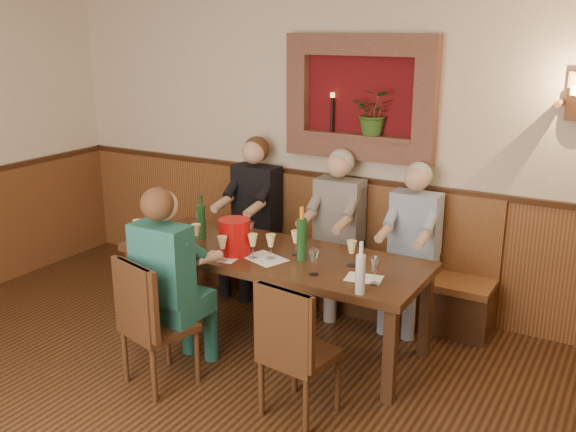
# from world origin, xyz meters

# --- Properties ---
(room_shell) EXTENTS (6.04, 6.04, 2.82)m
(room_shell) POSITION_xyz_m (0.00, 0.00, 1.89)
(room_shell) COLOR beige
(room_shell) RESTS_ON ground
(wainscoting) EXTENTS (6.02, 6.02, 1.15)m
(wainscoting) POSITION_xyz_m (0.00, -0.00, 0.59)
(wainscoting) COLOR brown
(wainscoting) RESTS_ON ground
(wall_niche) EXTENTS (1.36, 0.30, 1.06)m
(wall_niche) POSITION_xyz_m (0.24, 2.94, 1.81)
(wall_niche) COLOR #5A0C10
(wall_niche) RESTS_ON ground
(wall_sconce) EXTENTS (0.25, 0.20, 0.35)m
(wall_sconce) POSITION_xyz_m (1.90, 2.93, 1.94)
(wall_sconce) COLOR brown
(wall_sconce) RESTS_ON ground
(dining_table) EXTENTS (2.40, 0.90, 0.75)m
(dining_table) POSITION_xyz_m (0.00, 1.85, 0.68)
(dining_table) COLOR #361B10
(dining_table) RESTS_ON ground
(bench) EXTENTS (3.00, 0.45, 1.11)m
(bench) POSITION_xyz_m (0.00, 2.79, 0.33)
(bench) COLOR #381E0F
(bench) RESTS_ON ground
(chair_near_left) EXTENTS (0.52, 0.52, 0.95)m
(chair_near_left) POSITION_xyz_m (-0.37, 0.89, 0.28)
(chair_near_left) COLOR #361B10
(chair_near_left) RESTS_ON ground
(chair_near_right) EXTENTS (0.47, 0.47, 0.94)m
(chair_near_right) POSITION_xyz_m (0.66, 1.05, 0.27)
(chair_near_right) COLOR #361B10
(chair_near_right) RESTS_ON ground
(person_bench_left) EXTENTS (0.44, 0.53, 1.46)m
(person_bench_left) POSITION_xyz_m (-0.75, 2.69, 0.61)
(person_bench_left) COLOR black
(person_bench_left) RESTS_ON ground
(person_bench_mid) EXTENTS (0.42, 0.52, 1.43)m
(person_bench_mid) POSITION_xyz_m (0.12, 2.69, 0.59)
(person_bench_mid) COLOR #605A57
(person_bench_mid) RESTS_ON ground
(person_bench_right) EXTENTS (0.40, 0.49, 1.38)m
(person_bench_right) POSITION_xyz_m (0.82, 2.69, 0.57)
(person_bench_right) COLOR navy
(person_bench_right) RESTS_ON ground
(person_chair_front) EXTENTS (0.42, 0.51, 1.42)m
(person_chair_front) POSITION_xyz_m (-0.37, 1.07, 0.59)
(person_chair_front) COLOR navy
(person_chair_front) RESTS_ON ground
(spittoon_bucket) EXTENTS (0.29, 0.29, 0.28)m
(spittoon_bucket) POSITION_xyz_m (-0.25, 1.68, 0.89)
(spittoon_bucket) COLOR #BD0D0B
(spittoon_bucket) RESTS_ON dining_table
(wine_bottle_green_a) EXTENTS (0.10, 0.10, 0.41)m
(wine_bottle_green_a) POSITION_xyz_m (0.26, 1.82, 0.92)
(wine_bottle_green_a) COLOR #19471E
(wine_bottle_green_a) RESTS_ON dining_table
(wine_bottle_green_b) EXTENTS (0.07, 0.07, 0.37)m
(wine_bottle_green_b) POSITION_xyz_m (-0.70, 1.86, 0.90)
(wine_bottle_green_b) COLOR #19471E
(wine_bottle_green_b) RESTS_ON dining_table
(water_bottle) EXTENTS (0.07, 0.07, 0.36)m
(water_bottle) POSITION_xyz_m (0.90, 1.46, 0.89)
(water_bottle) COLOR silver
(water_bottle) RESTS_ON dining_table
(tasting_sheet_a) EXTENTS (0.29, 0.23, 0.00)m
(tasting_sheet_a) POSITION_xyz_m (-0.93, 1.65, 0.75)
(tasting_sheet_a) COLOR white
(tasting_sheet_a) RESTS_ON dining_table
(tasting_sheet_b) EXTENTS (0.37, 0.32, 0.00)m
(tasting_sheet_b) POSITION_xyz_m (0.01, 1.71, 0.75)
(tasting_sheet_b) COLOR white
(tasting_sheet_b) RESTS_ON dining_table
(tasting_sheet_c) EXTENTS (0.28, 0.22, 0.00)m
(tasting_sheet_c) POSITION_xyz_m (0.82, 1.71, 0.75)
(tasting_sheet_c) COLOR white
(tasting_sheet_c) RESTS_ON dining_table
(tasting_sheet_d) EXTENTS (0.30, 0.23, 0.00)m
(tasting_sheet_d) POSITION_xyz_m (-0.30, 1.57, 0.75)
(tasting_sheet_d) COLOR white
(tasting_sheet_d) RESTS_ON dining_table
(wine_glass_0) EXTENTS (0.08, 0.08, 0.19)m
(wine_glass_0) POSITION_xyz_m (-1.02, 1.72, 0.85)
(wine_glass_0) COLOR #FFEC98
(wine_glass_0) RESTS_ON dining_table
(wine_glass_1) EXTENTS (0.08, 0.08, 0.19)m
(wine_glass_1) POSITION_xyz_m (-0.78, 1.94, 0.85)
(wine_glass_1) COLOR white
(wine_glass_1) RESTS_ON dining_table
(wine_glass_2) EXTENTS (0.08, 0.08, 0.19)m
(wine_glass_2) POSITION_xyz_m (-0.60, 1.66, 0.85)
(wine_glass_2) COLOR #FFEC98
(wine_glass_2) RESTS_ON dining_table
(wine_glass_3) EXTENTS (0.08, 0.08, 0.19)m
(wine_glass_3) POSITION_xyz_m (-0.26, 1.92, 0.85)
(wine_glass_3) COLOR white
(wine_glass_3) RESTS_ON dining_table
(wine_glass_4) EXTENTS (0.08, 0.08, 0.19)m
(wine_glass_4) POSITION_xyz_m (-0.07, 1.67, 0.85)
(wine_glass_4) COLOR #FFEC98
(wine_glass_4) RESTS_ON dining_table
(wine_glass_5) EXTENTS (0.08, 0.08, 0.19)m
(wine_glass_5) POSITION_xyz_m (0.17, 1.90, 0.85)
(wine_glass_5) COLOR #FFEC98
(wine_glass_5) RESTS_ON dining_table
(wine_glass_6) EXTENTS (0.08, 0.08, 0.19)m
(wine_glass_6) POSITION_xyz_m (0.48, 1.60, 0.85)
(wine_glass_6) COLOR white
(wine_glass_6) RESTS_ON dining_table
(wine_glass_7) EXTENTS (0.08, 0.08, 0.19)m
(wine_glass_7) POSITION_xyz_m (0.64, 1.90, 0.85)
(wine_glass_7) COLOR #FFEC98
(wine_glass_7) RESTS_ON dining_table
(wine_glass_8) EXTENTS (0.08, 0.08, 0.19)m
(wine_glass_8) POSITION_xyz_m (0.92, 1.66, 0.85)
(wine_glass_8) COLOR white
(wine_glass_8) RESTS_ON dining_table
(wine_glass_9) EXTENTS (0.08, 0.08, 0.19)m
(wine_glass_9) POSITION_xyz_m (-0.24, 1.51, 0.85)
(wine_glass_9) COLOR #FFEC98
(wine_glass_9) RESTS_ON dining_table
(wine_glass_10) EXTENTS (0.08, 0.08, 0.19)m
(wine_glass_10) POSITION_xyz_m (0.05, 1.73, 0.85)
(wine_glass_10) COLOR #FFEC98
(wine_glass_10) RESTS_ON dining_table
(wine_glass_11) EXTENTS (0.08, 0.08, 0.19)m
(wine_glass_11) POSITION_xyz_m (-1.08, 1.52, 0.85)
(wine_glass_11) COLOR #FFEC98
(wine_glass_11) RESTS_ON dining_table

